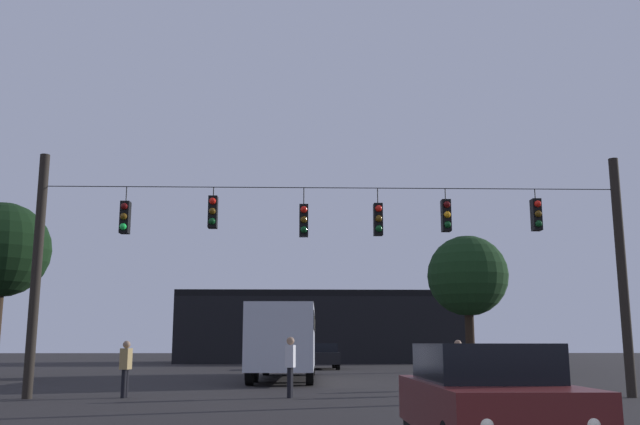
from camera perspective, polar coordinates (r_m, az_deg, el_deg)
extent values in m
plane|color=black|center=(28.64, 0.29, -13.72)|extent=(168.00, 168.00, 0.00)
cylinder|color=black|center=(21.65, -22.23, -4.60)|extent=(0.28, 0.28, 7.03)
cylinder|color=black|center=(22.36, 23.53, -4.67)|extent=(0.28, 0.28, 7.03)
cylinder|color=black|center=(20.70, 1.01, 2.04)|extent=(17.07, 0.02, 0.02)
cylinder|color=black|center=(21.26, -15.59, 1.44)|extent=(0.03, 0.03, 0.44)
cube|color=black|center=(21.13, -15.68, -0.40)|extent=(0.26, 0.32, 0.95)
sphere|color=#510A0A|center=(21.02, -15.76, 0.49)|extent=(0.20, 0.20, 0.20)
sphere|color=#5B3D0C|center=(20.96, -15.80, -0.31)|extent=(0.20, 0.20, 0.20)
sphere|color=#1EE04C|center=(20.91, -15.84, -1.12)|extent=(0.20, 0.20, 0.20)
cylinder|color=black|center=(20.81, -8.72, 1.67)|extent=(0.03, 0.03, 0.27)
cube|color=black|center=(20.69, -8.77, 0.02)|extent=(0.26, 0.32, 0.95)
sphere|color=red|center=(20.57, -8.80, 0.93)|extent=(0.20, 0.20, 0.20)
sphere|color=#5B3D0C|center=(20.51, -8.83, 0.11)|extent=(0.20, 0.20, 0.20)
sphere|color=#0C4219|center=(20.46, -8.85, -0.71)|extent=(0.20, 0.20, 0.20)
cylinder|color=black|center=(20.62, -1.33, 1.32)|extent=(0.03, 0.03, 0.51)
cube|color=black|center=(20.48, -1.34, -0.67)|extent=(0.26, 0.32, 0.95)
sphere|color=red|center=(20.36, -1.33, 0.25)|extent=(0.20, 0.20, 0.20)
sphere|color=#5B3D0C|center=(20.30, -1.34, -0.59)|extent=(0.20, 0.20, 0.20)
sphere|color=#0C4219|center=(20.25, -1.34, -1.42)|extent=(0.20, 0.20, 0.20)
cylinder|color=black|center=(20.75, 4.75, 1.34)|extent=(0.03, 0.03, 0.47)
cube|color=black|center=(20.61, 4.78, -0.58)|extent=(0.26, 0.32, 0.95)
sphere|color=red|center=(20.49, 4.82, 0.33)|extent=(0.20, 0.20, 0.20)
sphere|color=#5B3D0C|center=(20.43, 4.83, -0.49)|extent=(0.20, 0.20, 0.20)
sphere|color=#0C4219|center=(20.38, 4.85, -1.32)|extent=(0.20, 0.20, 0.20)
cylinder|color=black|center=(21.08, 10.23, 1.47)|extent=(0.03, 0.03, 0.34)
cube|color=black|center=(20.95, 10.29, -0.26)|extent=(0.26, 0.32, 0.95)
sphere|color=#510A0A|center=(20.83, 10.36, 0.64)|extent=(0.20, 0.20, 0.20)
sphere|color=orange|center=(20.78, 10.39, -0.17)|extent=(0.20, 0.20, 0.20)
sphere|color=#0C4219|center=(20.73, 10.42, -0.98)|extent=(0.20, 0.20, 0.20)
cylinder|color=black|center=(21.79, 17.21, 1.43)|extent=(0.03, 0.03, 0.30)
cube|color=black|center=(21.67, 17.30, -0.19)|extent=(0.26, 0.32, 0.95)
sphere|color=red|center=(21.56, 17.41, 0.68)|extent=(0.20, 0.20, 0.20)
sphere|color=#5B3D0C|center=(21.51, 17.45, -0.10)|extent=(0.20, 0.20, 0.20)
sphere|color=#0C4219|center=(21.46, 17.49, -0.89)|extent=(0.20, 0.20, 0.20)
cube|color=#B7BCC6|center=(30.50, -2.86, -10.23)|extent=(2.77, 11.06, 2.50)
cube|color=black|center=(30.51, -2.85, -9.08)|extent=(2.79, 10.40, 0.70)
cylinder|color=black|center=(34.53, -4.45, -12.34)|extent=(0.30, 1.01, 1.00)
cylinder|color=black|center=(34.44, -0.68, -12.37)|extent=(0.30, 1.01, 1.00)
cylinder|color=black|center=(28.40, -5.39, -12.69)|extent=(0.30, 1.01, 1.00)
cylinder|color=black|center=(28.28, -0.80, -12.74)|extent=(0.30, 1.01, 1.00)
cylinder|color=black|center=(26.43, -5.79, -12.83)|extent=(0.30, 1.01, 1.00)
cylinder|color=black|center=(26.31, -0.85, -12.90)|extent=(0.30, 1.01, 1.00)
cube|color=beige|center=(33.80, -2.59, -9.24)|extent=(2.58, 0.86, 0.56)
cube|color=beige|center=(27.76, -3.12, -8.93)|extent=(2.58, 0.86, 0.56)
cube|color=#511919|center=(10.14, 13.52, -15.26)|extent=(1.82, 4.31, 0.68)
cube|color=black|center=(10.25, 13.15, -11.86)|extent=(1.59, 2.33, 0.52)
cylinder|color=black|center=(11.75, 15.59, -16.17)|extent=(0.22, 0.64, 0.64)
cylinder|color=black|center=(11.39, 7.65, -16.63)|extent=(0.22, 0.64, 0.64)
sphere|color=white|center=(8.34, 21.41, -15.89)|extent=(0.18, 0.18, 0.18)
sphere|color=white|center=(7.98, 13.45, -16.59)|extent=(0.18, 0.18, 0.18)
cube|color=black|center=(42.81, 0.23, -11.83)|extent=(1.94, 4.36, 0.68)
cube|color=black|center=(42.65, 0.24, -11.02)|extent=(1.66, 2.37, 0.52)
cylinder|color=black|center=(44.19, -0.93, -12.23)|extent=(0.24, 0.65, 0.64)
cylinder|color=black|center=(44.29, 1.16, -12.22)|extent=(0.24, 0.65, 0.64)
cylinder|color=black|center=(41.36, -0.76, -12.34)|extent=(0.24, 0.65, 0.64)
cylinder|color=black|center=(41.46, 1.48, -12.33)|extent=(0.24, 0.65, 0.64)
sphere|color=white|center=(44.87, -0.69, -11.77)|extent=(0.18, 0.18, 0.18)
sphere|color=white|center=(44.94, 0.81, -11.77)|extent=(0.18, 0.18, 0.18)
cylinder|color=black|center=(21.18, -15.63, -13.34)|extent=(0.14, 0.14, 0.79)
cylinder|color=black|center=(21.04, -15.80, -13.35)|extent=(0.14, 0.14, 0.79)
cube|color=#997F4C|center=(21.08, -15.62, -11.48)|extent=(0.29, 0.39, 0.59)
sphere|color=#8C6B51|center=(21.08, -15.56, -10.38)|extent=(0.21, 0.21, 0.21)
cylinder|color=black|center=(22.04, 11.28, -13.38)|extent=(0.14, 0.14, 0.80)
cylinder|color=black|center=(21.89, 11.40, -13.40)|extent=(0.14, 0.14, 0.80)
cube|color=maroon|center=(21.94, 11.27, -11.56)|extent=(0.27, 0.38, 0.60)
sphere|color=#8C6B51|center=(21.94, 11.23, -10.49)|extent=(0.22, 0.22, 0.22)
cylinder|color=black|center=(24.10, 11.25, -13.18)|extent=(0.14, 0.14, 0.77)
cylinder|color=black|center=(24.26, 11.26, -13.16)|extent=(0.14, 0.14, 0.77)
cube|color=maroon|center=(24.15, 11.20, -11.58)|extent=(0.32, 0.41, 0.58)
sphere|color=#8C6B51|center=(24.15, 11.16, -10.65)|extent=(0.21, 0.21, 0.21)
cylinder|color=black|center=(20.30, -2.51, -13.77)|extent=(0.14, 0.14, 0.84)
cylinder|color=black|center=(20.45, -2.42, -13.75)|extent=(0.14, 0.14, 0.84)
cube|color=silver|center=(20.35, -2.45, -11.68)|extent=(0.30, 0.40, 0.63)
sphere|color=#8C6B51|center=(20.35, -2.44, -10.47)|extent=(0.23, 0.23, 0.23)
cube|color=black|center=(57.55, 0.21, -9.67)|extent=(22.79, 8.74, 5.06)
cube|color=black|center=(57.66, 0.21, -6.90)|extent=(22.79, 8.74, 0.50)
cylinder|color=black|center=(39.50, 12.19, -9.98)|extent=(0.50, 0.50, 3.67)
sphere|color=black|center=(39.68, 12.00, -5.08)|extent=(4.46, 4.46, 4.46)
sphere|color=black|center=(33.49, -24.63, -2.77)|extent=(4.15, 4.15, 4.15)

